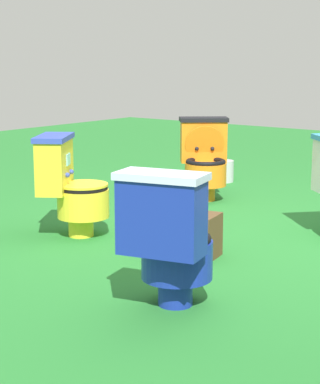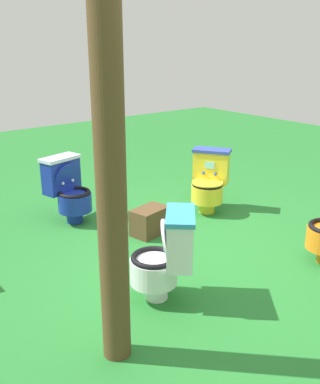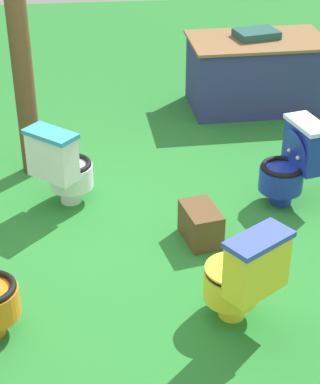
{
  "view_description": "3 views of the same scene",
  "coord_description": "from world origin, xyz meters",
  "px_view_note": "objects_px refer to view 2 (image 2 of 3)",
  "views": [
    {
      "loc": [
        4.12,
        2.4,
        1.27
      ],
      "look_at": [
        0.46,
        -0.43,
        0.36
      ],
      "focal_mm": 64.55,
      "sensor_mm": 36.0,
      "label": 1
    },
    {
      "loc": [
        -2.77,
        2.45,
        1.93
      ],
      "look_at": [
        0.38,
        -0.05,
        0.53
      ],
      "focal_mm": 41.01,
      "sensor_mm": 36.0,
      "label": 2
    },
    {
      "loc": [
        -0.19,
        -4.37,
        3.01
      ],
      "look_at": [
        0.29,
        -0.07,
        0.44
      ],
      "focal_mm": 62.97,
      "sensor_mm": 36.0,
      "label": 3
    }
  ],
  "objects_px": {
    "small_crate": "(150,221)",
    "toilet_white": "(166,255)",
    "toilet_yellow": "(209,181)",
    "wooden_post": "(111,198)",
    "toilet_blue": "(68,189)"
  },
  "relations": [
    {
      "from": "small_crate",
      "to": "toilet_white",
      "type": "bearing_deg",
      "value": 148.71
    },
    {
      "from": "toilet_yellow",
      "to": "small_crate",
      "type": "distance_m",
      "value": 0.99
    },
    {
      "from": "toilet_yellow",
      "to": "toilet_white",
      "type": "relative_size",
      "value": 1.0
    },
    {
      "from": "toilet_blue",
      "to": "toilet_white",
      "type": "bearing_deg",
      "value": 71.41
    },
    {
      "from": "toilet_white",
      "to": "small_crate",
      "type": "distance_m",
      "value": 1.25
    },
    {
      "from": "toilet_blue",
      "to": "toilet_yellow",
      "type": "distance_m",
      "value": 1.62
    },
    {
      "from": "toilet_yellow",
      "to": "small_crate",
      "type": "xyz_separation_m",
      "value": [
        -0.1,
        0.96,
        -0.23
      ]
    },
    {
      "from": "toilet_yellow",
      "to": "wooden_post",
      "type": "relative_size",
      "value": 0.34
    },
    {
      "from": "toilet_white",
      "to": "toilet_blue",
      "type": "bearing_deg",
      "value": 36.96
    },
    {
      "from": "toilet_white",
      "to": "toilet_yellow",
      "type": "bearing_deg",
      "value": -12.43
    },
    {
      "from": "toilet_white",
      "to": "wooden_post",
      "type": "xyz_separation_m",
      "value": [
        -0.3,
        0.65,
        0.7
      ]
    },
    {
      "from": "toilet_blue",
      "to": "toilet_yellow",
      "type": "relative_size",
      "value": 1.0
    },
    {
      "from": "toilet_blue",
      "to": "wooden_post",
      "type": "bearing_deg",
      "value": 55.92
    },
    {
      "from": "toilet_blue",
      "to": "small_crate",
      "type": "distance_m",
      "value": 1.0
    },
    {
      "from": "toilet_blue",
      "to": "small_crate",
      "type": "xyz_separation_m",
      "value": [
        -0.84,
        -0.49,
        -0.23
      ]
    }
  ]
}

